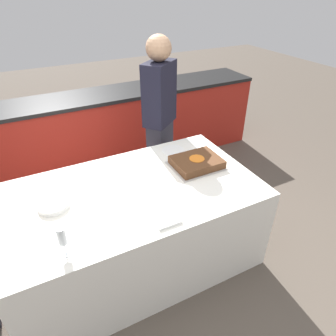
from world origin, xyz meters
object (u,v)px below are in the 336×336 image
object	(u,v)px
plate_stack	(53,205)
wine_glass	(62,238)
cake	(197,162)
person_cutting_cake	(160,120)

from	to	relation	value
plate_stack	wine_glass	bearing A→B (deg)	-90.75
cake	plate_stack	size ratio (longest dim) A/B	2.02
plate_stack	person_cutting_cake	distance (m)	1.33
wine_glass	cake	bearing A→B (deg)	21.63
plate_stack	cake	bearing A→B (deg)	0.33
plate_stack	person_cutting_cake	size ratio (longest dim) A/B	0.13
plate_stack	person_cutting_cake	world-z (taller)	person_cutting_cake
plate_stack	wine_glass	distance (m)	0.46
cake	wine_glass	xyz separation A→B (m)	(-1.14, -0.45, 0.09)
cake	plate_stack	xyz separation A→B (m)	(-1.13, -0.01, -0.02)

